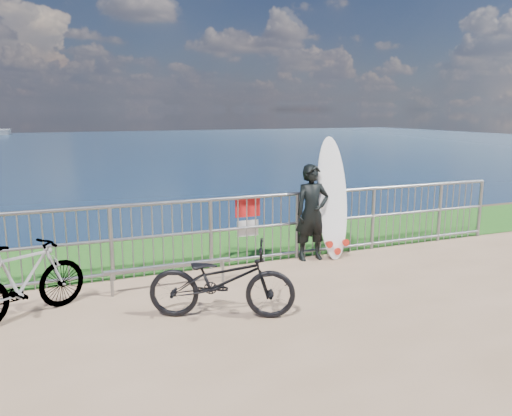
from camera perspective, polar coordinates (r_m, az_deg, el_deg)
name	(u,v)px	position (r m, az deg, el deg)	size (l,w,h in m)	color
grass_strip	(220,247)	(9.10, -4.12, -4.47)	(120.00, 120.00, 0.00)	#1B5116
railing	(242,230)	(7.95, -1.60, -2.49)	(10.06, 0.10, 1.13)	gray
surfer	(312,213)	(8.25, 6.42, -0.52)	(0.58, 0.38, 1.59)	black
surfboard	(333,203)	(8.39, 8.74, 0.61)	(0.57, 0.52, 2.04)	white
bicycle_near	(222,280)	(6.01, -3.91, -8.26)	(0.61, 1.75, 0.92)	black
bicycle_far	(23,281)	(6.57, -25.05, -7.53)	(0.44, 1.57, 0.94)	black
bike_rack	(169,268)	(7.06, -9.87, -6.78)	(1.76, 0.05, 0.37)	gray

